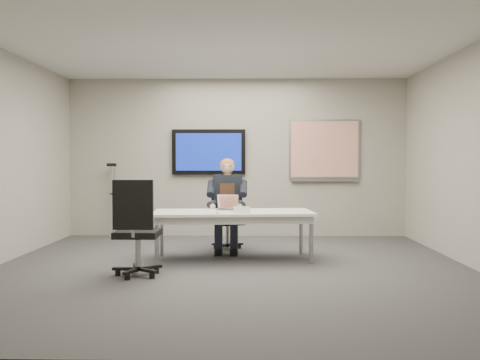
{
  "coord_description": "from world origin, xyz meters",
  "views": [
    {
      "loc": [
        0.23,
        -6.52,
        1.33
      ],
      "look_at": [
        0.1,
        0.73,
        1.08
      ],
      "focal_mm": 40.0,
      "sensor_mm": 36.0,
      "label": 1
    }
  ],
  "objects_px": {
    "conference_table": "(233,217)",
    "seated_person": "(227,214)",
    "office_chair_near": "(137,246)",
    "laptop": "(228,206)",
    "office_chair_far": "(227,230)"
  },
  "relations": [
    {
      "from": "seated_person",
      "to": "laptop",
      "type": "height_order",
      "value": "seated_person"
    },
    {
      "from": "office_chair_near",
      "to": "seated_person",
      "type": "relative_size",
      "value": 0.82
    },
    {
      "from": "office_chair_near",
      "to": "seated_person",
      "type": "xyz_separation_m",
      "value": [
        0.97,
        1.75,
        0.2
      ]
    },
    {
      "from": "office_chair_near",
      "to": "seated_person",
      "type": "distance_m",
      "value": 2.01
    },
    {
      "from": "conference_table",
      "to": "seated_person",
      "type": "bearing_deg",
      "value": 94.99
    },
    {
      "from": "conference_table",
      "to": "seated_person",
      "type": "distance_m",
      "value": 0.67
    },
    {
      "from": "office_chair_far",
      "to": "seated_person",
      "type": "relative_size",
      "value": 0.68
    },
    {
      "from": "conference_table",
      "to": "office_chair_near",
      "type": "xyz_separation_m",
      "value": [
        -1.08,
        -1.09,
        -0.23
      ]
    },
    {
      "from": "conference_table",
      "to": "office_chair_far",
      "type": "bearing_deg",
      "value": 93.42
    },
    {
      "from": "conference_table",
      "to": "office_chair_far",
      "type": "height_order",
      "value": "office_chair_far"
    },
    {
      "from": "laptop",
      "to": "seated_person",
      "type": "bearing_deg",
      "value": 102.91
    },
    {
      "from": "seated_person",
      "to": "conference_table",
      "type": "bearing_deg",
      "value": -87.15
    },
    {
      "from": "conference_table",
      "to": "laptop",
      "type": "relative_size",
      "value": 6.8
    },
    {
      "from": "office_chair_near",
      "to": "laptop",
      "type": "distance_m",
      "value": 1.66
    },
    {
      "from": "laptop",
      "to": "office_chair_far",
      "type": "bearing_deg",
      "value": 102.83
    }
  ]
}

